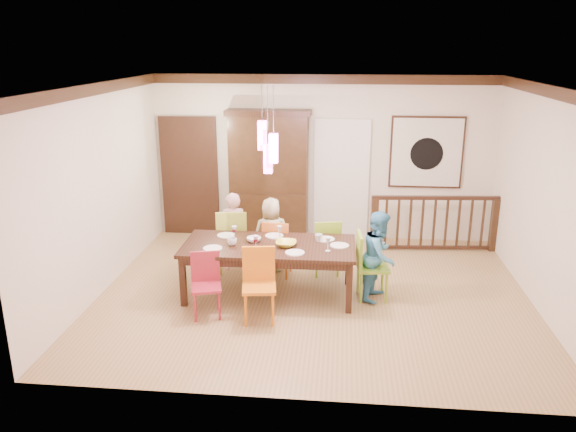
# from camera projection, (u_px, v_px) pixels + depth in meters

# --- Properties ---
(floor) EXTENTS (6.00, 6.00, 0.00)m
(floor) POSITION_uv_depth(u_px,v_px,m) (313.00, 293.00, 7.98)
(floor) COLOR #987949
(floor) RESTS_ON ground
(ceiling) EXTENTS (6.00, 6.00, 0.00)m
(ceiling) POSITION_uv_depth(u_px,v_px,m) (316.00, 85.00, 7.12)
(ceiling) COLOR white
(ceiling) RESTS_ON wall_back
(wall_back) EXTENTS (6.00, 0.00, 6.00)m
(wall_back) POSITION_uv_depth(u_px,v_px,m) (322.00, 159.00, 9.93)
(wall_back) COLOR beige
(wall_back) RESTS_ON floor
(wall_left) EXTENTS (0.00, 5.00, 5.00)m
(wall_left) POSITION_uv_depth(u_px,v_px,m) (100.00, 189.00, 7.83)
(wall_left) COLOR beige
(wall_left) RESTS_ON floor
(wall_right) EXTENTS (0.00, 5.00, 5.00)m
(wall_right) POSITION_uv_depth(u_px,v_px,m) (546.00, 201.00, 7.27)
(wall_right) COLOR beige
(wall_right) RESTS_ON floor
(crown_molding) EXTENTS (6.00, 5.00, 0.16)m
(crown_molding) POSITION_uv_depth(u_px,v_px,m) (316.00, 91.00, 7.15)
(crown_molding) COLOR black
(crown_molding) RESTS_ON wall_back
(panel_door) EXTENTS (1.04, 0.07, 2.24)m
(panel_door) POSITION_uv_depth(u_px,v_px,m) (190.00, 178.00, 10.22)
(panel_door) COLOR black
(panel_door) RESTS_ON wall_back
(white_doorway) EXTENTS (0.97, 0.05, 2.22)m
(white_doorway) POSITION_uv_depth(u_px,v_px,m) (341.00, 181.00, 9.98)
(white_doorway) COLOR silver
(white_doorway) RESTS_ON wall_back
(painting) EXTENTS (1.25, 0.06, 1.25)m
(painting) POSITION_uv_depth(u_px,v_px,m) (426.00, 152.00, 9.68)
(painting) COLOR black
(painting) RESTS_ON wall_back
(pendant_cluster) EXTENTS (0.27, 0.21, 1.14)m
(pendant_cluster) POSITION_uv_depth(u_px,v_px,m) (268.00, 147.00, 7.33)
(pendant_cluster) COLOR #FF4CB0
(pendant_cluster) RESTS_ON ceiling
(dining_table) EXTENTS (2.38, 1.10, 0.75)m
(dining_table) POSITION_uv_depth(u_px,v_px,m) (269.00, 249.00, 7.76)
(dining_table) COLOR black
(dining_table) RESTS_ON floor
(chair_far_left) EXTENTS (0.51, 0.51, 1.01)m
(chair_far_left) POSITION_uv_depth(u_px,v_px,m) (233.00, 236.00, 8.61)
(chair_far_left) COLOR #A7BD3B
(chair_far_left) RESTS_ON floor
(chair_far_mid) EXTENTS (0.44, 0.44, 0.89)m
(chair_far_mid) POSITION_uv_depth(u_px,v_px,m) (278.00, 243.00, 8.48)
(chair_far_mid) COLOR #B85B1C
(chair_far_mid) RESTS_ON floor
(chair_far_right) EXTENTS (0.47, 0.47, 0.89)m
(chair_far_right) POSITION_uv_depth(u_px,v_px,m) (326.00, 242.00, 8.52)
(chair_far_right) COLOR #81B022
(chair_far_right) RESTS_ON floor
(chair_near_left) EXTENTS (0.46, 0.46, 0.83)m
(chair_near_left) POSITION_uv_depth(u_px,v_px,m) (206.00, 282.00, 7.19)
(chair_near_left) COLOR maroon
(chair_near_left) RESTS_ON floor
(chair_near_mid) EXTENTS (0.48, 0.48, 0.93)m
(chair_near_mid) POSITION_uv_depth(u_px,v_px,m) (259.00, 281.00, 7.06)
(chair_near_mid) COLOR orange
(chair_near_mid) RESTS_ON floor
(chair_end_right) EXTENTS (0.46, 0.46, 0.94)m
(chair_end_right) POSITION_uv_depth(u_px,v_px,m) (373.00, 262.00, 7.69)
(chair_end_right) COLOR #7AA728
(chair_end_right) RESTS_ON floor
(china_hutch) EXTENTS (1.47, 0.46, 2.32)m
(china_hutch) POSITION_uv_depth(u_px,v_px,m) (269.00, 176.00, 9.91)
(china_hutch) COLOR black
(china_hutch) RESTS_ON floor
(balustrade) EXTENTS (2.17, 0.25, 0.96)m
(balustrade) POSITION_uv_depth(u_px,v_px,m) (434.00, 222.00, 9.50)
(balustrade) COLOR black
(balustrade) RESTS_ON floor
(person_far_left) EXTENTS (0.52, 0.41, 1.24)m
(person_far_left) POSITION_uv_depth(u_px,v_px,m) (233.00, 232.00, 8.66)
(person_far_left) COLOR #FBBFC5
(person_far_left) RESTS_ON floor
(person_far_mid) EXTENTS (0.64, 0.50, 1.16)m
(person_far_mid) POSITION_uv_depth(u_px,v_px,m) (271.00, 235.00, 8.63)
(person_far_mid) COLOR #BBB58E
(person_far_mid) RESTS_ON floor
(person_end_right) EXTENTS (0.65, 0.73, 1.25)m
(person_end_right) POSITION_uv_depth(u_px,v_px,m) (380.00, 256.00, 7.67)
(person_end_right) COLOR #4593C2
(person_end_right) RESTS_ON floor
(serving_bowl) EXTENTS (0.29, 0.29, 0.07)m
(serving_bowl) POSITION_uv_depth(u_px,v_px,m) (286.00, 244.00, 7.66)
(serving_bowl) COLOR gold
(serving_bowl) RESTS_ON dining_table
(small_bowl) EXTENTS (0.23, 0.23, 0.06)m
(small_bowl) POSITION_uv_depth(u_px,v_px,m) (254.00, 240.00, 7.83)
(small_bowl) COLOR white
(small_bowl) RESTS_ON dining_table
(cup_left) EXTENTS (0.14, 0.14, 0.10)m
(cup_left) POSITION_uv_depth(u_px,v_px,m) (232.00, 242.00, 7.69)
(cup_left) COLOR silver
(cup_left) RESTS_ON dining_table
(cup_right) EXTENTS (0.14, 0.14, 0.10)m
(cup_right) POSITION_uv_depth(u_px,v_px,m) (319.00, 238.00, 7.85)
(cup_right) COLOR silver
(cup_right) RESTS_ON dining_table
(plate_far_left) EXTENTS (0.26, 0.26, 0.01)m
(plate_far_left) POSITION_uv_depth(u_px,v_px,m) (226.00, 235.00, 8.08)
(plate_far_left) COLOR white
(plate_far_left) RESTS_ON dining_table
(plate_far_mid) EXTENTS (0.26, 0.26, 0.01)m
(plate_far_mid) POSITION_uv_depth(u_px,v_px,m) (274.00, 236.00, 8.06)
(plate_far_mid) COLOR white
(plate_far_mid) RESTS_ON dining_table
(plate_far_right) EXTENTS (0.26, 0.26, 0.01)m
(plate_far_right) POSITION_uv_depth(u_px,v_px,m) (325.00, 239.00, 7.92)
(plate_far_right) COLOR white
(plate_far_right) RESTS_ON dining_table
(plate_near_left) EXTENTS (0.26, 0.26, 0.01)m
(plate_near_left) POSITION_uv_depth(u_px,v_px,m) (213.00, 248.00, 7.57)
(plate_near_left) COLOR white
(plate_near_left) RESTS_ON dining_table
(plate_near_mid) EXTENTS (0.26, 0.26, 0.01)m
(plate_near_mid) POSITION_uv_depth(u_px,v_px,m) (295.00, 253.00, 7.41)
(plate_near_mid) COLOR white
(plate_near_mid) RESTS_ON dining_table
(plate_end_right) EXTENTS (0.26, 0.26, 0.01)m
(plate_end_right) POSITION_uv_depth(u_px,v_px,m) (339.00, 246.00, 7.67)
(plate_end_right) COLOR white
(plate_end_right) RESTS_ON dining_table
(wine_glass_a) EXTENTS (0.08, 0.08, 0.19)m
(wine_glass_a) POSITION_uv_depth(u_px,v_px,m) (234.00, 232.00, 7.93)
(wine_glass_a) COLOR #590C19
(wine_glass_a) RESTS_ON dining_table
(wine_glass_b) EXTENTS (0.08, 0.08, 0.19)m
(wine_glass_b) POSITION_uv_depth(u_px,v_px,m) (280.00, 232.00, 7.94)
(wine_glass_b) COLOR silver
(wine_glass_b) RESTS_ON dining_table
(wine_glass_c) EXTENTS (0.08, 0.08, 0.19)m
(wine_glass_c) POSITION_uv_depth(u_px,v_px,m) (256.00, 242.00, 7.53)
(wine_glass_c) COLOR #590C19
(wine_glass_c) RESTS_ON dining_table
(wine_glass_d) EXTENTS (0.08, 0.08, 0.19)m
(wine_glass_d) POSITION_uv_depth(u_px,v_px,m) (328.00, 244.00, 7.47)
(wine_glass_d) COLOR silver
(wine_glass_d) RESTS_ON dining_table
(napkin) EXTENTS (0.18, 0.14, 0.01)m
(napkin) POSITION_uv_depth(u_px,v_px,m) (268.00, 252.00, 7.44)
(napkin) COLOR #D83359
(napkin) RESTS_ON dining_table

